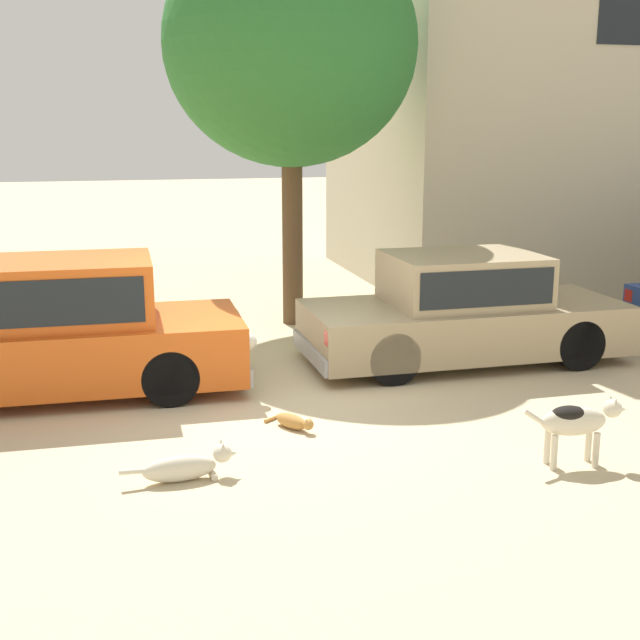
{
  "coord_description": "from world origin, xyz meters",
  "views": [
    {
      "loc": [
        -1.67,
        -8.73,
        3.06
      ],
      "look_at": [
        0.6,
        0.2,
        0.9
      ],
      "focal_mm": 46.95,
      "sensor_mm": 36.0,
      "label": 1
    }
  ],
  "objects_px": {
    "parked_sedan_nearest": "(43,326)",
    "stray_dog_spotted": "(187,466)",
    "acacia_tree_left": "(291,45)",
    "parked_sedan_second": "(464,309)",
    "stray_cat": "(293,421)",
    "stray_dog_tan": "(577,421)"
  },
  "relations": [
    {
      "from": "parked_sedan_nearest",
      "to": "stray_cat",
      "type": "xyz_separation_m",
      "value": [
        2.52,
        -1.84,
        -0.73
      ]
    },
    {
      "from": "parked_sedan_second",
      "to": "acacia_tree_left",
      "type": "xyz_separation_m",
      "value": [
        -1.71,
        2.67,
        3.5
      ]
    },
    {
      "from": "stray_dog_tan",
      "to": "acacia_tree_left",
      "type": "xyz_separation_m",
      "value": [
        -1.27,
        6.18,
        3.77
      ]
    },
    {
      "from": "parked_sedan_nearest",
      "to": "stray_dog_tan",
      "type": "xyz_separation_m",
      "value": [
        4.82,
        -3.4,
        -0.38
      ]
    },
    {
      "from": "stray_dog_tan",
      "to": "acacia_tree_left",
      "type": "distance_m",
      "value": 7.35
    },
    {
      "from": "parked_sedan_nearest",
      "to": "stray_dog_spotted",
      "type": "relative_size",
      "value": 4.39
    },
    {
      "from": "parked_sedan_second",
      "to": "stray_cat",
      "type": "xyz_separation_m",
      "value": [
        -2.73,
        -1.95,
        -0.62
      ]
    },
    {
      "from": "parked_sedan_second",
      "to": "stray_dog_spotted",
      "type": "bearing_deg",
      "value": -143.06
    },
    {
      "from": "parked_sedan_nearest",
      "to": "stray_dog_spotted",
      "type": "bearing_deg",
      "value": -63.91
    },
    {
      "from": "stray_dog_spotted",
      "to": "stray_dog_tan",
      "type": "relative_size",
      "value": 1.05
    },
    {
      "from": "parked_sedan_second",
      "to": "acacia_tree_left",
      "type": "height_order",
      "value": "acacia_tree_left"
    },
    {
      "from": "parked_sedan_second",
      "to": "acacia_tree_left",
      "type": "relative_size",
      "value": 0.72
    },
    {
      "from": "parked_sedan_nearest",
      "to": "acacia_tree_left",
      "type": "relative_size",
      "value": 0.76
    },
    {
      "from": "parked_sedan_nearest",
      "to": "stray_cat",
      "type": "bearing_deg",
      "value": -35.21
    },
    {
      "from": "stray_dog_spotted",
      "to": "acacia_tree_left",
      "type": "relative_size",
      "value": 0.17
    },
    {
      "from": "parked_sedan_second",
      "to": "stray_dog_spotted",
      "type": "relative_size",
      "value": 4.15
    },
    {
      "from": "stray_dog_tan",
      "to": "stray_cat",
      "type": "bearing_deg",
      "value": 152.21
    },
    {
      "from": "stray_dog_tan",
      "to": "acacia_tree_left",
      "type": "relative_size",
      "value": 0.17
    },
    {
      "from": "parked_sedan_nearest",
      "to": "acacia_tree_left",
      "type": "distance_m",
      "value": 5.64
    },
    {
      "from": "stray_cat",
      "to": "acacia_tree_left",
      "type": "bearing_deg",
      "value": 134.5
    },
    {
      "from": "stray_cat",
      "to": "acacia_tree_left",
      "type": "xyz_separation_m",
      "value": [
        1.03,
        4.62,
        4.12
      ]
    },
    {
      "from": "acacia_tree_left",
      "to": "parked_sedan_second",
      "type": "bearing_deg",
      "value": -57.43
    }
  ]
}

